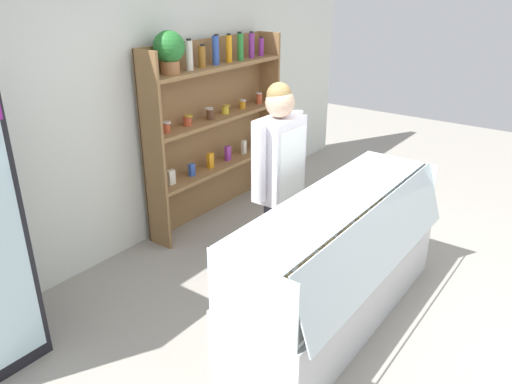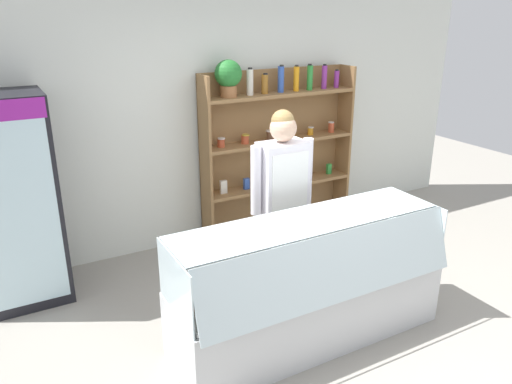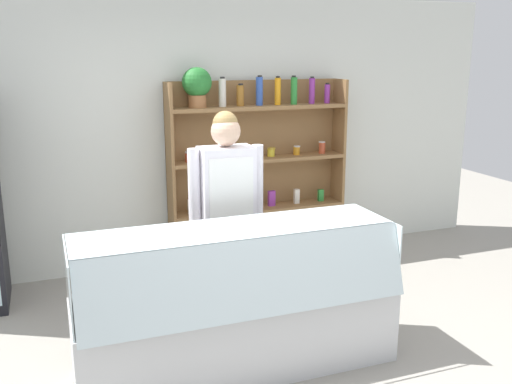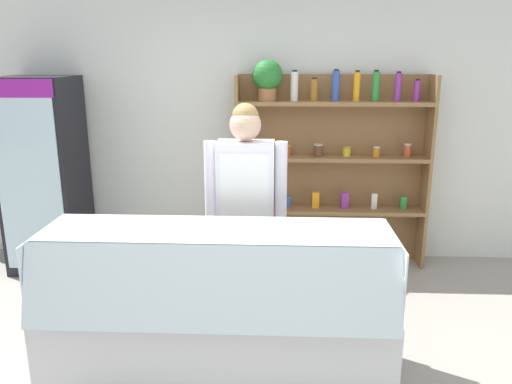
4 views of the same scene
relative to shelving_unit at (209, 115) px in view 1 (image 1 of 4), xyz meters
name	(u,v)px [view 1 (image 1 of 4)]	position (x,y,z in m)	size (l,w,h in m)	color
ground_plane	(360,305)	(-0.57, -2.07, -1.13)	(12.00, 12.00, 0.00)	gray
back_wall	(152,101)	(-0.57, 0.21, 0.22)	(6.80, 0.10, 2.70)	silver
shelving_unit	(209,115)	(0.00, 0.00, 0.00)	(1.86, 0.29, 2.01)	olive
deli_display_case	(337,282)	(-0.82, -1.97, -0.82)	(2.18, 0.73, 1.01)	silver
shop_clerk	(279,171)	(-0.67, -1.33, -0.11)	(0.60, 0.25, 1.72)	#2D2D38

